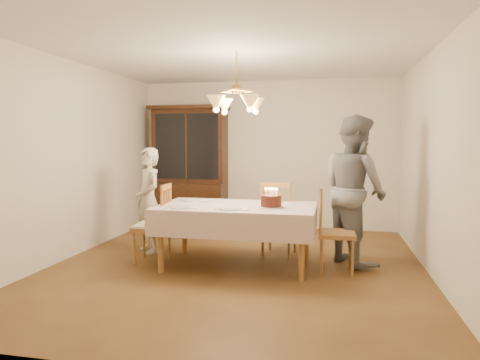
% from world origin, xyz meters
% --- Properties ---
extents(ground, '(5.00, 5.00, 0.00)m').
position_xyz_m(ground, '(0.00, 0.00, 0.00)').
color(ground, '#583819').
rests_on(ground, ground).
extents(room_shell, '(5.00, 5.00, 5.00)m').
position_xyz_m(room_shell, '(0.00, 0.00, 1.58)').
color(room_shell, white).
rests_on(room_shell, ground).
extents(dining_table, '(1.90, 1.10, 0.76)m').
position_xyz_m(dining_table, '(0.00, 0.00, 0.68)').
color(dining_table, brown).
rests_on(dining_table, ground).
extents(china_hutch, '(1.38, 0.54, 2.16)m').
position_xyz_m(china_hutch, '(-1.36, 2.25, 1.04)').
color(china_hutch, black).
rests_on(china_hutch, ground).
extents(chair_far_side, '(0.50, 0.48, 1.00)m').
position_xyz_m(chair_far_side, '(0.44, 0.65, 0.44)').
color(chair_far_side, brown).
rests_on(chair_far_side, ground).
extents(chair_left_end, '(0.46, 0.48, 1.00)m').
position_xyz_m(chair_left_end, '(-1.07, -0.07, 0.45)').
color(chair_left_end, brown).
rests_on(chair_left_end, ground).
extents(chair_right_end, '(0.43, 0.45, 1.00)m').
position_xyz_m(chair_right_end, '(1.19, 0.04, 0.44)').
color(chair_right_end, brown).
rests_on(chair_right_end, ground).
extents(elderly_woman, '(0.62, 0.62, 1.45)m').
position_xyz_m(elderly_woman, '(-1.35, 0.43, 0.73)').
color(elderly_woman, beige).
rests_on(elderly_woman, ground).
extents(adult_in_grey, '(1.06, 1.13, 1.86)m').
position_xyz_m(adult_in_grey, '(1.41, 0.48, 0.93)').
color(adult_in_grey, slate).
rests_on(adult_in_grey, ground).
extents(birthday_cake, '(0.30, 0.30, 0.23)m').
position_xyz_m(birthday_cake, '(0.44, -0.09, 0.83)').
color(birthday_cake, white).
rests_on(birthday_cake, dining_table).
extents(place_setting_near_left, '(0.39, 0.24, 0.02)m').
position_xyz_m(place_setting_near_left, '(-0.57, -0.35, 0.77)').
color(place_setting_near_left, white).
rests_on(place_setting_near_left, dining_table).
extents(place_setting_near_right, '(0.40, 0.25, 0.02)m').
position_xyz_m(place_setting_near_right, '(0.01, -0.33, 0.77)').
color(place_setting_near_right, white).
rests_on(place_setting_near_right, dining_table).
extents(place_setting_far_left, '(0.40, 0.25, 0.02)m').
position_xyz_m(place_setting_far_left, '(-0.63, 0.25, 0.77)').
color(place_setting_far_left, white).
rests_on(place_setting_far_left, dining_table).
extents(chandelier, '(0.62, 0.62, 0.73)m').
position_xyz_m(chandelier, '(-0.00, -0.00, 1.98)').
color(chandelier, '#BF8C3F').
rests_on(chandelier, ground).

